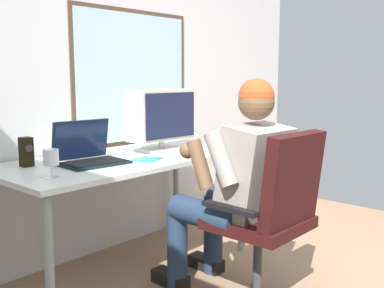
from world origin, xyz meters
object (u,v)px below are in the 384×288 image
desk_speaker (26,152)px  laptop (88,152)px  person_seated (235,184)px  coffee_mug (214,142)px  wine_glass (51,159)px  crt_monitor (162,116)px  desk (129,167)px  cd_case (148,159)px  office_chair (274,208)px

desk_speaker → laptop: bearing=-30.7°
person_seated → coffee_mug: (0.43, 0.50, 0.14)m
wine_glass → person_seated: bearing=-32.8°
crt_monitor → desk_speaker: size_ratio=2.89×
desk → cd_case: size_ratio=9.74×
wine_glass → desk_speaker: desk_speaker is taller
desk → cd_case: bearing=-90.3°
desk → wine_glass: bearing=-164.1°
desk → desk_speaker: size_ratio=10.10×
coffee_mug → laptop: bearing=166.5°
laptop → coffee_mug: 0.91m
crt_monitor → wine_glass: 0.97m
person_seated → wine_glass: bearing=147.2°
desk_speaker → crt_monitor: bearing=-11.1°
crt_monitor → desk_speaker: (-0.88, 0.17, -0.15)m
desk → wine_glass: (-0.65, -0.18, 0.16)m
office_chair → laptop: laptop is taller
desk → desk_speaker: desk_speaker is taller
crt_monitor → office_chair: bearing=-98.2°
laptop → cd_case: size_ratio=2.24×
coffee_mug → cd_case: bearing=177.1°
desk → crt_monitor: bearing=0.8°
desk → wine_glass: wine_glass is taller
desk → coffee_mug: bearing=-19.3°
person_seated → crt_monitor: size_ratio=2.60×
cd_case → desk_speaker: bearing=148.7°
laptop → wine_glass: laptop is taller
person_seated → cd_case: person_seated is taller
office_chair → cd_case: office_chair is taller
desk → crt_monitor: 0.42m
desk → crt_monitor: (0.30, 0.00, 0.30)m
person_seated → wine_glass: person_seated is taller
office_chair → desk_speaker: office_chair is taller
laptop → cd_case: laptop is taller
desk → person_seated: size_ratio=1.34×
crt_monitor → laptop: bearing=179.8°
wine_glass → desk_speaker: (0.07, 0.36, -0.01)m
crt_monitor → coffee_mug: size_ratio=4.69×
wine_glass → laptop: bearing=28.4°
coffee_mug → office_chair: bearing=-120.0°
crt_monitor → cd_case: size_ratio=2.79×
wine_glass → cd_case: (0.65, 0.01, -0.09)m
wine_glass → desk: bearing=15.9°
desk_speaker → wine_glass: bearing=-100.2°
person_seated → office_chair: bearing=-91.4°
office_chair → wine_glass: office_chair is taller
crt_monitor → desk: bearing=-179.2°
desk_speaker → coffee_mug: size_ratio=1.62×
desk_speaker → coffee_mug: desk_speaker is taller
laptop → office_chair: bearing=-65.0°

